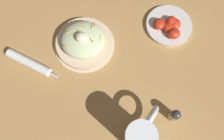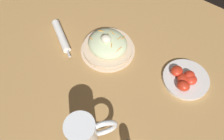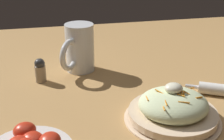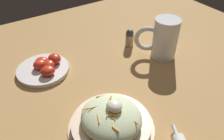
# 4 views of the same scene
# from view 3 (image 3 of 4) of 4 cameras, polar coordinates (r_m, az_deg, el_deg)

# --- Properties ---
(ground_plane) EXTENTS (1.43, 1.43, 0.00)m
(ground_plane) POSITION_cam_3_polar(r_m,az_deg,el_deg) (0.91, 2.93, -3.70)
(ground_plane) COLOR #B2844C
(salad_plate) EXTENTS (0.23, 0.23, 0.09)m
(salad_plate) POSITION_cam_3_polar(r_m,az_deg,el_deg) (0.77, 10.88, -6.84)
(salad_plate) COLOR beige
(salad_plate) RESTS_ON ground_plane
(beer_mug) EXTENTS (0.12, 0.14, 0.15)m
(beer_mug) POSITION_cam_3_polar(r_m,az_deg,el_deg) (1.02, -5.91, 3.42)
(beer_mug) COLOR white
(beer_mug) RESTS_ON ground_plane
(salt_shaker) EXTENTS (0.03, 0.03, 0.07)m
(salt_shaker) POSITION_cam_3_polar(r_m,az_deg,el_deg) (0.97, -12.75, -0.03)
(salt_shaker) COLOR gray
(salt_shaker) RESTS_ON ground_plane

